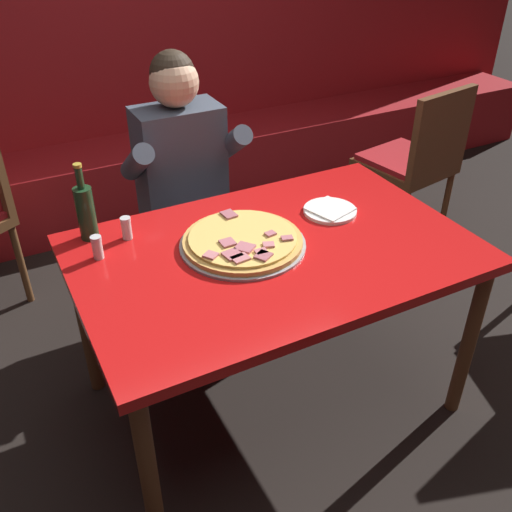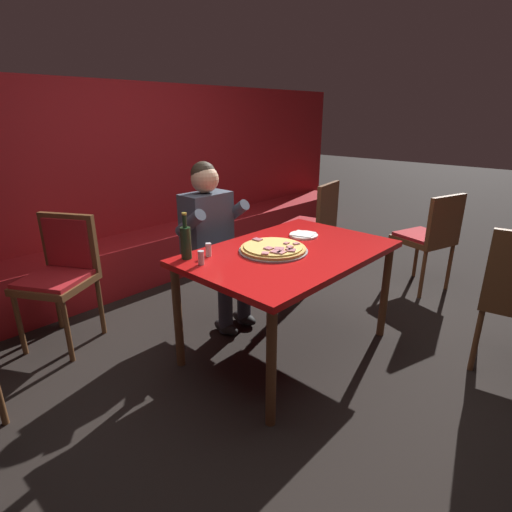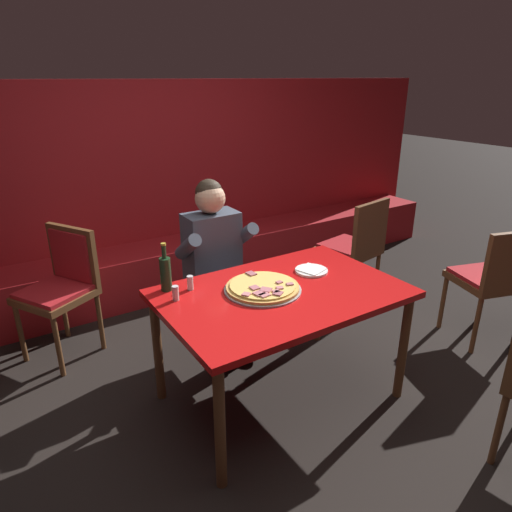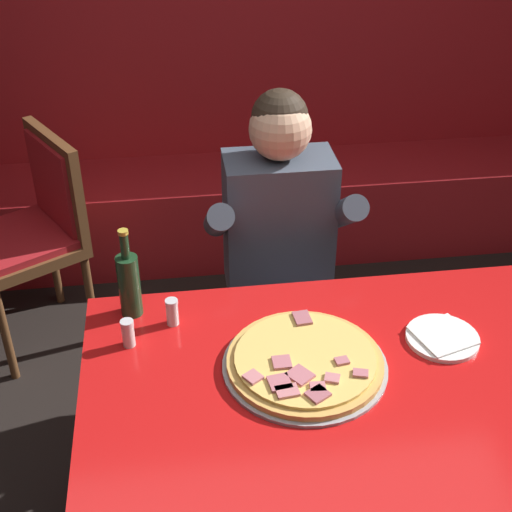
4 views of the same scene
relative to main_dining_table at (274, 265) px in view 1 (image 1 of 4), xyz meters
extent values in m
plane|color=black|center=(0.00, 0.00, -0.68)|extent=(24.00, 24.00, 0.00)
cube|color=#A3191E|center=(0.00, 2.18, 0.27)|extent=(6.80, 0.16, 1.90)
cube|color=#A3191E|center=(0.00, 1.86, -0.45)|extent=(6.46, 0.48, 0.46)
cylinder|color=brown|center=(-0.64, -0.40, -0.32)|extent=(0.06, 0.06, 0.71)
cylinder|color=brown|center=(0.64, -0.40, -0.32)|extent=(0.06, 0.06, 0.71)
cylinder|color=brown|center=(-0.64, 0.40, -0.32)|extent=(0.06, 0.06, 0.71)
cylinder|color=brown|center=(0.64, 0.40, -0.32)|extent=(0.06, 0.06, 0.71)
cube|color=red|center=(0.00, 0.00, 0.06)|extent=(1.41, 0.93, 0.04)
cylinder|color=#9E9EA3|center=(-0.09, 0.07, 0.08)|extent=(0.45, 0.45, 0.01)
cylinder|color=gold|center=(-0.09, 0.07, 0.09)|extent=(0.43, 0.43, 0.02)
cylinder|color=#E5BC5B|center=(-0.09, 0.07, 0.11)|extent=(0.39, 0.39, 0.01)
cube|color=#B76670|center=(-0.12, -0.01, 0.12)|extent=(0.08, 0.08, 0.01)
cube|color=#B76670|center=(0.00, 0.03, 0.12)|extent=(0.04, 0.03, 0.01)
cube|color=#C6757A|center=(-0.08, -0.06, 0.12)|extent=(0.04, 0.04, 0.01)
cube|color=#B76670|center=(-0.16, 0.05, 0.12)|extent=(0.05, 0.05, 0.01)
cube|color=#B76670|center=(0.04, -0.02, 0.12)|extent=(0.05, 0.04, 0.01)
cube|color=#C6757A|center=(-0.04, -0.03, 0.12)|extent=(0.05, 0.04, 0.01)
cube|color=#C6757A|center=(-0.17, -0.06, 0.12)|extent=(0.06, 0.05, 0.01)
cube|color=#A85B66|center=(-0.07, 0.23, 0.12)|extent=(0.05, 0.06, 0.01)
cube|color=#A85B66|center=(-0.09, -0.08, 0.12)|extent=(0.07, 0.07, 0.01)
cube|color=#B76670|center=(-0.18, -0.03, 0.12)|extent=(0.06, 0.07, 0.01)
cube|color=#C6757A|center=(-0.25, 0.00, 0.12)|extent=(0.06, 0.06, 0.01)
cylinder|color=white|center=(0.32, 0.13, 0.08)|extent=(0.21, 0.21, 0.01)
cube|color=white|center=(0.32, 0.13, 0.09)|extent=(0.19, 0.19, 0.01)
cylinder|color=#19381E|center=(-0.56, 0.37, 0.18)|extent=(0.07, 0.07, 0.20)
cylinder|color=#19381E|center=(-0.56, 0.37, 0.32)|extent=(0.03, 0.03, 0.08)
cylinder|color=#B29933|center=(-0.56, 0.37, 0.36)|extent=(0.03, 0.03, 0.01)
cylinder|color=silver|center=(-0.57, 0.22, 0.11)|extent=(0.04, 0.04, 0.07)
cylinder|color=#B23323|center=(-0.57, 0.22, 0.10)|extent=(0.03, 0.03, 0.04)
cylinder|color=silver|center=(-0.57, 0.22, 0.15)|extent=(0.04, 0.04, 0.01)
cylinder|color=silver|center=(-0.44, 0.30, 0.11)|extent=(0.04, 0.04, 0.07)
cylinder|color=#28231E|center=(-0.44, 0.30, 0.10)|extent=(0.03, 0.03, 0.04)
cylinder|color=silver|center=(-0.44, 0.30, 0.15)|extent=(0.04, 0.04, 0.01)
ellipsoid|color=black|center=(-0.15, 0.48, -0.63)|extent=(0.11, 0.24, 0.09)
ellipsoid|color=black|center=(0.05, 0.48, -0.63)|extent=(0.11, 0.24, 0.09)
cylinder|color=#282833|center=(-0.15, 0.48, -0.45)|extent=(0.11, 0.11, 0.43)
cylinder|color=#282833|center=(0.05, 0.48, -0.45)|extent=(0.11, 0.11, 0.43)
cube|color=#282833|center=(-0.05, 0.58, -0.17)|extent=(0.34, 0.40, 0.12)
cube|color=#424C5B|center=(-0.05, 0.78, 0.10)|extent=(0.38, 0.22, 0.52)
cylinder|color=#424C5B|center=(-0.27, 0.70, 0.18)|extent=(0.09, 0.30, 0.25)
cylinder|color=#424C5B|center=(0.17, 0.70, 0.18)|extent=(0.09, 0.30, 0.25)
sphere|color=#D6A884|center=(-0.05, 0.78, 0.47)|extent=(0.21, 0.21, 0.21)
sphere|color=#2D2319|center=(-0.05, 0.80, 0.50)|extent=(0.19, 0.19, 0.19)
cylinder|color=brown|center=(-0.80, 1.17, -0.45)|extent=(0.04, 0.04, 0.46)
cylinder|color=brown|center=(1.43, 0.98, -0.44)|extent=(0.04, 0.04, 0.48)
cylinder|color=brown|center=(1.05, 0.92, -0.44)|extent=(0.04, 0.04, 0.48)
cylinder|color=brown|center=(1.49, 0.61, -0.44)|extent=(0.04, 0.04, 0.48)
cylinder|color=brown|center=(1.12, 0.54, -0.44)|extent=(0.04, 0.04, 0.48)
cube|color=brown|center=(1.27, 0.76, -0.18)|extent=(0.51, 0.51, 0.05)
cube|color=#A3191E|center=(1.27, 0.76, -0.14)|extent=(0.47, 0.47, 0.03)
cube|color=brown|center=(1.31, 0.57, 0.07)|extent=(0.44, 0.12, 0.44)
cube|color=#A3191E|center=(1.30, 0.59, 0.07)|extent=(0.36, 0.09, 0.37)
camera|label=1|loc=(-0.85, -1.49, 1.17)|focal=40.00mm
camera|label=2|loc=(-1.98, -1.54, 0.93)|focal=28.00mm
camera|label=3|loc=(-1.43, -1.94, 1.25)|focal=32.00mm
camera|label=4|loc=(-0.42, -1.37, 1.40)|focal=50.00mm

